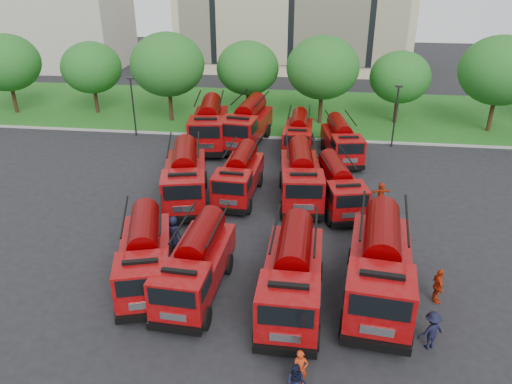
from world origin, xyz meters
TOP-DOWN VIEW (x-y plane):
  - ground at (0.00, 0.00)m, footprint 140.00×140.00m
  - lawn at (0.00, 26.00)m, footprint 70.00×16.00m
  - curb at (0.00, 17.90)m, footprint 70.00×0.30m
  - side_building at (-30.00, 44.00)m, footprint 18.00×12.00m
  - tree_0 at (-24.00, 22.00)m, footprint 6.30×6.30m
  - tree_1 at (-16.00, 23.00)m, footprint 5.71×5.71m
  - tree_2 at (-8.00, 21.50)m, footprint 6.72×6.72m
  - tree_3 at (-1.00, 24.00)m, footprint 5.88×5.88m
  - tree_4 at (6.00, 22.50)m, footprint 6.55×6.55m
  - tree_5 at (13.00, 23.50)m, footprint 5.46×5.46m
  - tree_6 at (21.00, 22.00)m, footprint 6.89×6.89m
  - lamp_post_0 at (-10.00, 17.20)m, footprint 0.60×0.25m
  - lamp_post_1 at (12.00, 17.20)m, footprint 0.60×0.25m
  - fire_truck_0 at (-2.19, -3.45)m, footprint 4.15×7.24m
  - fire_truck_1 at (0.43, -3.87)m, footprint 2.83×6.94m
  - fire_truck_2 at (4.96, -4.37)m, footprint 2.80×7.39m
  - fire_truck_3 at (8.88, -3.36)m, footprint 3.63×8.25m
  - fire_truck_4 at (-2.50, 5.47)m, footprint 4.13×7.84m
  - fire_truck_5 at (0.86, 6.54)m, footprint 2.70×6.68m
  - fire_truck_6 at (4.88, 6.56)m, footprint 3.16×7.42m
  - fire_truck_7 at (7.23, 5.72)m, footprint 3.58×6.68m
  - fire_truck_8 at (-3.08, 15.71)m, footprint 3.66×8.14m
  - fire_truck_9 at (-0.00, 16.23)m, footprint 3.68×8.14m
  - fire_truck_10 at (4.30, 15.22)m, footprint 2.35×6.35m
  - fire_truck_11 at (7.69, 14.03)m, footprint 3.30×6.70m
  - firefighter_0 at (5.55, -9.02)m, footprint 0.64×0.51m
  - firefighter_2 at (11.62, -3.31)m, footprint 0.71×1.11m
  - firefighter_3 at (10.75, -6.38)m, footprint 1.28×1.02m
  - firefighter_4 at (-1.73, -0.19)m, footprint 1.10×0.97m
  - firefighter_5 at (10.02, 6.54)m, footprint 1.48×0.91m

SIDE VIEW (x-z plane):
  - ground at x=0.00m, z-range 0.00..0.00m
  - firefighter_0 at x=5.55m, z-range -0.80..0.80m
  - firefighter_2 at x=11.62m, z-range -0.89..0.89m
  - firefighter_3 at x=10.75m, z-range -0.88..0.88m
  - firefighter_4 at x=-1.73m, z-range -0.95..0.95m
  - firefighter_5 at x=10.02m, z-range -0.74..0.74m
  - lawn at x=0.00m, z-range 0.00..0.12m
  - curb at x=0.00m, z-range 0.00..0.14m
  - fire_truck_10 at x=4.30m, z-range 0.01..2.90m
  - fire_truck_7 at x=7.23m, z-range 0.01..2.90m
  - fire_truck_11 at x=7.69m, z-range 0.01..2.93m
  - fire_truck_5 at x=0.86m, z-range 0.01..3.00m
  - fire_truck_1 at x=0.43m, z-range 0.01..3.11m
  - fire_truck_0 at x=-2.19m, z-range 0.01..3.13m
  - fire_truck_6 at x=4.88m, z-range 0.01..3.30m
  - fire_truck_2 at x=4.96m, z-range 0.01..3.35m
  - fire_truck_4 at x=-2.50m, z-range 0.01..3.41m
  - fire_truck_9 at x=0.00m, z-range 0.01..3.59m
  - fire_truck_8 at x=-3.08m, z-range 0.01..3.59m
  - fire_truck_3 at x=8.88m, z-range 0.01..3.65m
  - lamp_post_0 at x=-10.00m, z-range 0.34..5.45m
  - lamp_post_1 at x=12.00m, z-range 0.34..5.45m
  - tree_5 at x=13.00m, z-range 1.01..7.69m
  - tree_1 at x=-16.00m, z-range 1.06..8.04m
  - tree_3 at x=-1.00m, z-range 1.09..8.28m
  - side_building at x=-30.00m, z-range 0.00..10.00m
  - tree_0 at x=-24.00m, z-range 1.17..8.87m
  - tree_4 at x=6.00m, z-range 1.21..9.23m
  - tree_2 at x=-8.00m, z-range 1.25..9.46m
  - tree_6 at x=21.00m, z-range 1.28..9.70m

